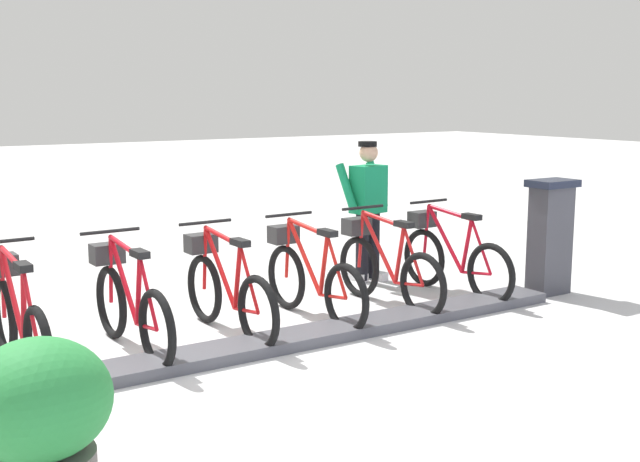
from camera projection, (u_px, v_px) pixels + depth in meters
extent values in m
plane|color=beige|center=(232.00, 356.00, 6.81)|extent=(60.00, 60.00, 0.00)
cube|color=#47474C|center=(232.00, 351.00, 6.80)|extent=(0.44, 7.28, 0.10)
cube|color=#38383D|center=(550.00, 241.00, 8.87)|extent=(0.28, 0.44, 1.20)
cube|color=#194C8C|center=(541.00, 208.00, 8.93)|extent=(0.03, 0.30, 0.40)
cube|color=black|center=(553.00, 183.00, 8.76)|extent=(0.36, 0.52, 0.08)
torus|color=black|center=(491.00, 274.00, 8.40)|extent=(0.67, 0.09, 0.67)
torus|color=black|center=(424.00, 258.00, 9.26)|extent=(0.67, 0.09, 0.67)
cylinder|color=red|center=(445.00, 238.00, 8.93)|extent=(0.60, 0.06, 0.70)
cylinder|color=red|center=(467.00, 246.00, 8.66)|extent=(0.16, 0.05, 0.61)
cylinder|color=red|center=(449.00, 212.00, 8.83)|extent=(0.69, 0.06, 0.11)
cylinder|color=red|center=(476.00, 273.00, 8.58)|extent=(0.43, 0.04, 0.09)
cylinder|color=red|center=(481.00, 247.00, 8.48)|extent=(0.33, 0.04, 0.56)
cylinder|color=red|center=(426.00, 232.00, 9.18)|extent=(0.10, 0.04, 0.62)
cube|color=black|center=(472.00, 217.00, 8.55)|extent=(0.22, 0.11, 0.06)
cylinder|color=black|center=(429.00, 201.00, 9.09)|extent=(0.05, 0.54, 0.03)
cube|color=#2D2D2D|center=(422.00, 219.00, 9.22)|extent=(0.21, 0.28, 0.18)
torus|color=black|center=(423.00, 286.00, 7.91)|extent=(0.67, 0.09, 0.67)
torus|color=black|center=(359.00, 267.00, 8.76)|extent=(0.67, 0.09, 0.67)
cylinder|color=red|center=(379.00, 247.00, 8.43)|extent=(0.60, 0.06, 0.70)
cylinder|color=red|center=(400.00, 255.00, 8.16)|extent=(0.16, 0.05, 0.61)
cylinder|color=red|center=(383.00, 219.00, 8.34)|extent=(0.69, 0.06, 0.11)
cylinder|color=red|center=(409.00, 284.00, 8.08)|extent=(0.43, 0.04, 0.09)
cylinder|color=red|center=(413.00, 256.00, 7.98)|extent=(0.33, 0.04, 0.56)
cylinder|color=red|center=(361.00, 240.00, 8.68)|extent=(0.10, 0.04, 0.62)
cube|color=black|center=(404.00, 224.00, 8.06)|extent=(0.22, 0.11, 0.06)
cylinder|color=black|center=(363.00, 208.00, 8.60)|extent=(0.05, 0.54, 0.03)
cube|color=#2D2D2D|center=(357.00, 226.00, 8.73)|extent=(0.21, 0.28, 0.18)
torus|color=black|center=(346.00, 298.00, 7.41)|extent=(0.67, 0.09, 0.67)
torus|color=black|center=(286.00, 277.00, 8.27)|extent=(0.67, 0.09, 0.67)
cylinder|color=red|center=(304.00, 256.00, 7.94)|extent=(0.60, 0.06, 0.70)
cylinder|color=red|center=(324.00, 266.00, 7.67)|extent=(0.16, 0.05, 0.61)
cylinder|color=red|center=(308.00, 227.00, 7.84)|extent=(0.69, 0.06, 0.11)
cylinder|color=red|center=(333.00, 297.00, 7.59)|extent=(0.43, 0.04, 0.09)
cylinder|color=red|center=(337.00, 267.00, 7.49)|extent=(0.33, 0.04, 0.56)
cylinder|color=red|center=(288.00, 249.00, 8.19)|extent=(0.10, 0.04, 0.62)
cube|color=black|center=(327.00, 233.00, 7.56)|extent=(0.22, 0.11, 0.06)
cylinder|color=black|center=(289.00, 214.00, 8.11)|extent=(0.05, 0.54, 0.03)
cube|color=#2D2D2D|center=(283.00, 234.00, 8.23)|extent=(0.21, 0.28, 0.18)
torus|color=black|center=(258.00, 313.00, 6.92)|extent=(0.67, 0.09, 0.67)
torus|color=black|center=(204.00, 289.00, 7.77)|extent=(0.67, 0.09, 0.67)
cylinder|color=red|center=(220.00, 267.00, 7.45)|extent=(0.60, 0.06, 0.70)
cylinder|color=red|center=(238.00, 278.00, 7.17)|extent=(0.16, 0.05, 0.61)
cylinder|color=red|center=(222.00, 236.00, 7.35)|extent=(0.69, 0.06, 0.11)
cylinder|color=red|center=(246.00, 311.00, 7.09)|extent=(0.43, 0.04, 0.09)
cylinder|color=red|center=(249.00, 279.00, 6.99)|extent=(0.33, 0.04, 0.56)
cylinder|color=red|center=(205.00, 259.00, 7.70)|extent=(0.10, 0.04, 0.62)
cube|color=black|center=(240.00, 242.00, 7.07)|extent=(0.22, 0.11, 0.06)
cylinder|color=black|center=(205.00, 222.00, 7.61)|extent=(0.05, 0.54, 0.03)
cube|color=#2D2D2D|center=(201.00, 243.00, 7.74)|extent=(0.21, 0.28, 0.18)
torus|color=black|center=(157.00, 330.00, 6.42)|extent=(0.67, 0.09, 0.67)
torus|color=black|center=(111.00, 302.00, 7.28)|extent=(0.67, 0.09, 0.67)
cylinder|color=red|center=(124.00, 279.00, 6.95)|extent=(0.60, 0.06, 0.70)
cylinder|color=red|center=(139.00, 291.00, 6.68)|extent=(0.16, 0.05, 0.61)
cylinder|color=red|center=(125.00, 247.00, 6.85)|extent=(0.69, 0.06, 0.11)
cylinder|color=red|center=(147.00, 327.00, 6.60)|extent=(0.43, 0.04, 0.09)
cylinder|color=red|center=(148.00, 293.00, 6.50)|extent=(0.33, 0.04, 0.56)
cylinder|color=red|center=(111.00, 270.00, 7.20)|extent=(0.10, 0.04, 0.62)
cube|color=black|center=(140.00, 254.00, 6.57)|extent=(0.22, 0.11, 0.06)
cylinder|color=black|center=(110.00, 231.00, 7.12)|extent=(0.05, 0.54, 0.03)
cube|color=#2D2D2D|center=(107.00, 253.00, 7.24)|extent=(0.21, 0.28, 0.18)
torus|color=black|center=(39.00, 350.00, 5.93)|extent=(0.67, 0.09, 0.67)
torus|color=black|center=(4.00, 317.00, 6.78)|extent=(0.67, 0.09, 0.67)
cylinder|color=red|center=(12.00, 294.00, 6.46)|extent=(0.60, 0.06, 0.70)
cylinder|color=red|center=(24.00, 307.00, 6.18)|extent=(0.16, 0.05, 0.61)
cylinder|color=red|center=(12.00, 259.00, 6.36)|extent=(0.69, 0.06, 0.11)
cylinder|color=red|center=(31.00, 346.00, 6.11)|extent=(0.43, 0.04, 0.09)
cylinder|color=red|center=(31.00, 310.00, 6.01)|extent=(0.33, 0.04, 0.56)
cylinder|color=red|center=(3.00, 283.00, 6.71)|extent=(0.10, 0.04, 0.62)
cube|color=black|center=(23.00, 267.00, 6.08)|extent=(0.22, 0.11, 0.06)
cylinder|color=black|center=(1.00, 242.00, 6.62)|extent=(0.05, 0.54, 0.03)
cube|color=#2D2D2D|center=(0.00, 265.00, 6.75)|extent=(0.21, 0.28, 0.18)
cube|color=white|center=(357.00, 277.00, 9.55)|extent=(0.28, 0.16, 0.10)
cube|color=white|center=(377.00, 275.00, 9.62)|extent=(0.28, 0.16, 0.10)
cylinder|color=black|center=(362.00, 246.00, 9.45)|extent=(0.15, 0.15, 0.82)
cylinder|color=black|center=(373.00, 244.00, 9.59)|extent=(0.15, 0.15, 0.82)
cube|color=#12854F|center=(368.00, 189.00, 9.41)|extent=(0.33, 0.44, 0.56)
cylinder|color=#12854F|center=(347.00, 188.00, 9.30)|extent=(0.35, 0.16, 0.57)
cylinder|color=#12854F|center=(377.00, 184.00, 9.65)|extent=(0.35, 0.16, 0.57)
sphere|color=tan|center=(369.00, 153.00, 9.33)|extent=(0.22, 0.22, 0.22)
cylinder|color=black|center=(368.00, 144.00, 9.33)|extent=(0.22, 0.22, 0.06)
ellipsoid|color=#278037|center=(38.00, 399.00, 4.13)|extent=(0.76, 0.76, 0.64)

